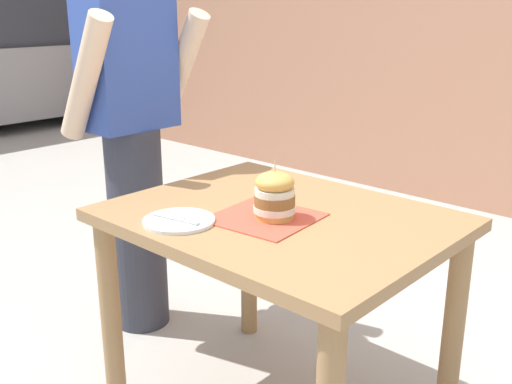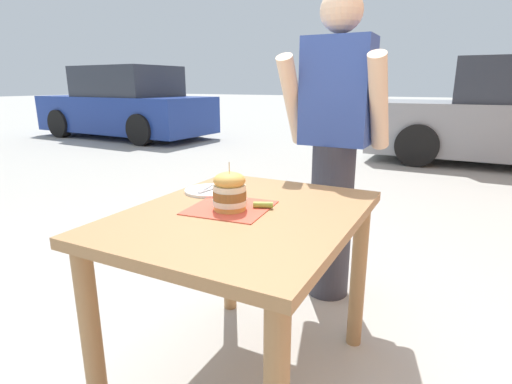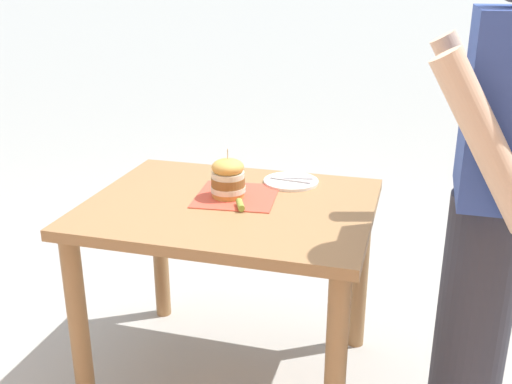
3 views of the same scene
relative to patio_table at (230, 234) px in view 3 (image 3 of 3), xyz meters
The scene contains 7 objects.
ground_plane 0.63m from the patio_table, ahead, with size 80.00×80.00×0.00m, color #ADAAA3.
patio_table is the anchor object (origin of this frame).
serving_paper 0.15m from the patio_table, behind, with size 0.30×0.30×0.00m, color #D64C38.
sandwich 0.21m from the patio_table, 155.97° to the right, with size 0.13×0.13×0.18m.
pickle_spear 0.17m from the patio_table, 46.66° to the left, with size 0.02×0.02×0.08m, color #8EA83D.
side_plate_with_forks 0.35m from the patio_table, 147.80° to the left, with size 0.22×0.22×0.02m.
diner_across_table 0.92m from the patio_table, 84.48° to the left, with size 0.55×0.35×1.69m.
Camera 3 is at (1.95, 0.64, 1.55)m, focal length 42.00 mm.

